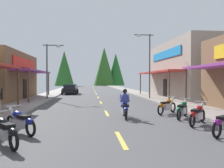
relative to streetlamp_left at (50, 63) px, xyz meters
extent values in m
cube|color=#4C4C4F|center=(4.95, 8.13, -3.77)|extent=(9.77, 96.10, 0.10)
cube|color=#9E9991|center=(-1.32, 8.13, -3.66)|extent=(2.78, 96.10, 0.12)
cube|color=gray|center=(11.23, 8.13, -3.66)|extent=(2.78, 96.10, 0.12)
cube|color=#E0C64C|center=(4.95, -16.35, -3.71)|extent=(0.16, 2.40, 0.01)
cube|color=#E0C64C|center=(4.95, -10.05, -3.71)|extent=(0.16, 2.40, 0.01)
cube|color=#E0C64C|center=(4.95, -3.37, -3.71)|extent=(0.16, 2.40, 0.01)
cube|color=#E0C64C|center=(4.95, 2.69, -3.71)|extent=(0.16, 2.40, 0.01)
cube|color=#E0C64C|center=(4.95, 8.75, -3.71)|extent=(0.16, 2.40, 0.01)
cube|color=#E0C64C|center=(4.95, 14.10, -3.71)|extent=(0.16, 2.40, 0.01)
cube|color=#E0C64C|center=(4.95, 20.93, -3.71)|extent=(0.16, 2.40, 0.01)
cube|color=#E0C64C|center=(4.95, 27.79, -3.71)|extent=(0.16, 2.40, 0.01)
cube|color=#E0C64C|center=(4.95, 34.06, -3.71)|extent=(0.16, 2.40, 0.01)
cube|color=#E0C64C|center=(4.95, 39.49, -3.71)|extent=(0.16, 2.40, 0.01)
cube|color=#E0C64C|center=(4.95, 44.63, -3.71)|extent=(0.16, 2.40, 0.01)
cylinder|color=brown|center=(-1.11, -7.16, -2.31)|extent=(0.14, 0.14, 2.82)
cube|color=#8C338C|center=(-1.81, 0.69, -0.82)|extent=(1.80, 10.18, 0.16)
cylinder|color=brown|center=(-1.11, -4.19, -2.31)|extent=(0.14, 0.14, 2.82)
cylinder|color=brown|center=(-1.11, 5.58, -2.31)|extent=(0.14, 0.14, 2.82)
cube|color=red|center=(-2.65, 0.69, 0.03)|extent=(0.10, 7.91, 0.90)
cube|color=black|center=(-2.67, 0.69, -2.67)|extent=(0.08, 1.10, 2.10)
cylinder|color=brown|center=(11.01, -7.62, -2.31)|extent=(0.14, 0.14, 2.82)
cube|color=gray|center=(16.84, 1.80, -0.57)|extent=(8.45, 13.36, 6.29)
cube|color=#B72D28|center=(11.71, 1.80, -0.82)|extent=(1.80, 12.02, 0.16)
cylinder|color=brown|center=(11.01, -4.01, -2.31)|extent=(0.14, 0.14, 2.82)
cylinder|color=brown|center=(11.01, 7.61, -2.31)|extent=(0.14, 0.14, 2.82)
cube|color=#197FCC|center=(12.55, 1.80, 1.19)|extent=(0.10, 9.35, 0.90)
cube|color=black|center=(12.57, 1.80, -2.67)|extent=(0.08, 1.10, 2.10)
cylinder|color=#474C51|center=(-0.33, 0.00, -0.90)|extent=(0.14, 0.14, 5.63)
cylinder|color=#474C51|center=(0.31, 0.00, 1.82)|extent=(2.07, 0.10, 0.10)
ellipsoid|color=silver|center=(0.83, 0.00, 1.72)|extent=(0.50, 0.30, 0.24)
cylinder|color=#474C51|center=(10.24, -0.22, -0.31)|extent=(0.14, 0.14, 6.81)
cylinder|color=#474C51|center=(9.60, -0.22, 3.00)|extent=(2.07, 0.10, 0.10)
ellipsoid|color=silver|center=(9.07, -0.22, 2.90)|extent=(0.50, 0.30, 0.24)
torus|color=black|center=(8.31, -16.52, -3.40)|extent=(0.58, 0.44, 0.64)
cube|color=black|center=(8.72, -16.23, -3.04)|extent=(0.65, 0.57, 0.12)
ellipsoid|color=#721972|center=(8.35, -16.49, -3.17)|extent=(0.50, 0.45, 0.24)
torus|color=black|center=(9.30, -13.51, -3.40)|extent=(0.51, 0.54, 0.64)
torus|color=black|center=(8.29, -14.61, -3.40)|extent=(0.51, 0.54, 0.64)
cube|color=silver|center=(8.80, -14.06, -3.32)|extent=(0.68, 0.70, 0.32)
ellipsoid|color=#A51414|center=(8.93, -13.92, -3.00)|extent=(0.61, 0.63, 0.28)
cube|color=black|center=(8.63, -14.25, -3.04)|extent=(0.61, 0.63, 0.12)
ellipsoid|color=#A51414|center=(8.32, -14.58, -3.17)|extent=(0.47, 0.49, 0.24)
cylinder|color=silver|center=(9.22, -13.61, -3.07)|extent=(0.30, 0.31, 0.71)
cylinder|color=silver|center=(9.13, -13.69, -2.70)|extent=(0.47, 0.44, 0.04)
sphere|color=white|center=(9.32, -13.49, -2.87)|extent=(0.16, 0.16, 0.16)
torus|color=black|center=(9.24, -11.67, -3.40)|extent=(0.45, 0.58, 0.64)
torus|color=black|center=(8.38, -12.89, -3.40)|extent=(0.45, 0.58, 0.64)
cube|color=silver|center=(8.81, -12.28, -3.32)|extent=(0.63, 0.73, 0.32)
ellipsoid|color=#0C5933|center=(8.93, -12.12, -3.00)|extent=(0.58, 0.64, 0.28)
cube|color=black|center=(8.67, -12.49, -3.04)|extent=(0.58, 0.65, 0.12)
ellipsoid|color=#0C5933|center=(8.41, -12.85, -3.17)|extent=(0.45, 0.50, 0.24)
cylinder|color=silver|center=(9.17, -11.78, -3.07)|extent=(0.26, 0.34, 0.71)
cylinder|color=silver|center=(9.10, -11.87, -2.70)|extent=(0.51, 0.38, 0.04)
sphere|color=white|center=(9.26, -11.65, -2.87)|extent=(0.16, 0.16, 0.16)
torus|color=black|center=(9.11, -10.09, -3.40)|extent=(0.54, 0.50, 0.64)
torus|color=black|center=(8.00, -11.10, -3.40)|extent=(0.54, 0.50, 0.64)
cube|color=silver|center=(8.55, -10.59, -3.32)|extent=(0.71, 0.68, 0.32)
ellipsoid|color=#BF660C|center=(8.70, -10.46, -3.00)|extent=(0.63, 0.61, 0.28)
cube|color=black|center=(8.37, -10.76, -3.04)|extent=(0.63, 0.61, 0.12)
ellipsoid|color=#BF660C|center=(8.04, -11.07, -3.17)|extent=(0.49, 0.47, 0.24)
cylinder|color=silver|center=(9.01, -10.18, -3.07)|extent=(0.32, 0.29, 0.71)
cylinder|color=silver|center=(8.92, -10.26, -2.70)|extent=(0.43, 0.47, 0.04)
sphere|color=white|center=(9.13, -10.07, -2.87)|extent=(0.16, 0.16, 0.16)
torus|color=black|center=(1.72, -17.33, -3.40)|extent=(0.47, 0.57, 0.64)
cube|color=silver|center=(1.26, -16.74, -3.32)|extent=(0.65, 0.72, 0.32)
ellipsoid|color=black|center=(1.14, -16.58, -3.00)|extent=(0.60, 0.64, 0.28)
cube|color=black|center=(1.41, -16.94, -3.04)|extent=(0.59, 0.65, 0.12)
ellipsoid|color=black|center=(1.69, -17.29, -3.17)|extent=(0.46, 0.49, 0.24)
torus|color=black|center=(0.75, -14.55, -3.40)|extent=(0.51, 0.53, 0.64)
torus|color=black|center=(1.78, -15.64, -3.40)|extent=(0.51, 0.53, 0.64)
cube|color=silver|center=(1.27, -15.09, -3.32)|extent=(0.68, 0.70, 0.32)
ellipsoid|color=navy|center=(1.13, -14.95, -3.00)|extent=(0.62, 0.63, 0.28)
cube|color=black|center=(1.44, -15.27, -3.04)|extent=(0.62, 0.63, 0.12)
ellipsoid|color=navy|center=(1.75, -15.60, -3.17)|extent=(0.48, 0.48, 0.24)
cylinder|color=silver|center=(0.84, -14.64, -3.07)|extent=(0.30, 0.31, 0.71)
cylinder|color=silver|center=(0.93, -14.73, -2.70)|extent=(0.46, 0.44, 0.04)
sphere|color=white|center=(0.73, -14.52, -2.87)|extent=(0.16, 0.16, 0.16)
torus|color=black|center=(5.84, -11.11, -3.40)|extent=(0.15, 0.65, 0.64)
torus|color=black|center=(5.73, -12.61, -3.40)|extent=(0.15, 0.65, 0.64)
cube|color=silver|center=(5.78, -11.86, -3.32)|extent=(0.33, 0.72, 0.32)
ellipsoid|color=navy|center=(5.80, -11.66, -3.00)|extent=(0.36, 0.58, 0.28)
cube|color=black|center=(5.77, -12.11, -3.04)|extent=(0.32, 0.62, 0.12)
ellipsoid|color=navy|center=(5.73, -12.56, -3.17)|extent=(0.27, 0.46, 0.24)
cylinder|color=silver|center=(5.83, -11.24, -3.07)|extent=(0.09, 0.37, 0.71)
cylinder|color=silver|center=(5.82, -11.36, -2.70)|extent=(0.60, 0.08, 0.04)
sphere|color=white|center=(5.84, -11.08, -2.87)|extent=(0.16, 0.16, 0.16)
ellipsoid|color=#333F8C|center=(5.77, -12.01, -2.67)|extent=(0.41, 0.41, 0.64)
sphere|color=black|center=(5.78, -11.96, -2.27)|extent=(0.24, 0.24, 0.24)
cylinder|color=#333F8C|center=(5.63, -11.83, -3.02)|extent=(0.17, 0.43, 0.24)
cylinder|color=#333F8C|center=(5.59, -11.69, -2.67)|extent=(0.14, 0.51, 0.40)
cylinder|color=#333F8C|center=(5.95, -11.85, -3.02)|extent=(0.17, 0.43, 0.24)
cylinder|color=#333F8C|center=(6.00, -11.73, -2.67)|extent=(0.14, 0.51, 0.40)
cylinder|color=black|center=(-0.83, -11.01, -2.45)|extent=(0.09, 0.09, 0.61)
cube|color=black|center=(1.27, 9.40, -3.17)|extent=(1.93, 4.35, 0.70)
cube|color=#262D38|center=(1.27, 9.25, -2.62)|extent=(1.67, 2.25, 0.60)
cylinder|color=black|center=(0.39, 10.88, -3.39)|extent=(0.24, 0.67, 0.66)
cylinder|color=black|center=(2.23, 10.82, -3.39)|extent=(0.24, 0.67, 0.66)
cylinder|color=black|center=(0.31, 7.98, -3.39)|extent=(0.24, 0.67, 0.66)
cylinder|color=black|center=(2.15, 7.92, -3.39)|extent=(0.24, 0.67, 0.66)
cone|color=#236023|center=(-4.69, 54.27, 0.98)|extent=(5.26, 5.26, 9.40)
cone|color=#1F5E23|center=(13.44, 57.90, 1.93)|extent=(6.32, 6.32, 11.29)
cone|color=#2F6123|center=(9.27, 56.58, 2.89)|extent=(7.40, 7.40, 13.22)
cone|color=#266023|center=(-4.04, 53.49, 2.02)|extent=(6.42, 6.42, 11.46)
camera|label=1|loc=(3.86, -24.23, -1.66)|focal=37.56mm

